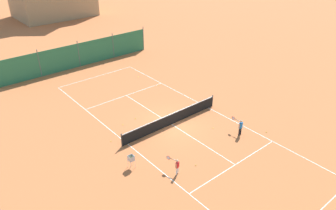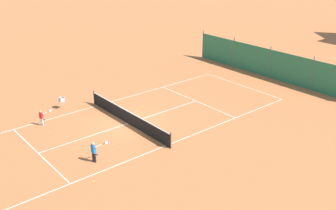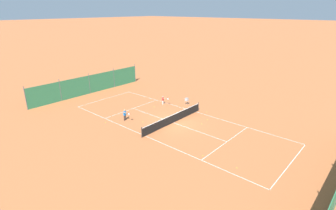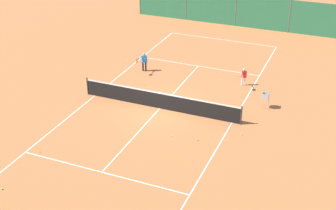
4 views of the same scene
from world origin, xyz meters
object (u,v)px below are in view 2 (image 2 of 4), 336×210
(player_near_service, at_px, (94,150))
(tennis_ball_by_net_right, at_px, (49,133))
(tennis_ball_by_net_left, at_px, (131,102))
(tennis_ball_service_box, at_px, (104,99))
(tennis_ball_far_corner, at_px, (250,104))
(ball_hopper, at_px, (62,100))
(tennis_ball_alley_left, at_px, (227,116))
(tennis_ball_mid_court, at_px, (93,182))
(tennis_ball_alley_right, at_px, (113,145))
(tennis_ball_near_corner, at_px, (142,107))
(player_far_baseline, at_px, (42,116))
(tennis_net, at_px, (128,117))

(player_near_service, xyz_separation_m, tennis_ball_by_net_right, (-4.99, -0.55, -0.70))
(tennis_ball_by_net_left, bearing_deg, tennis_ball_service_box, -144.20)
(tennis_ball_far_corner, height_order, ball_hopper, ball_hopper)
(tennis_ball_service_box, height_order, tennis_ball_alley_left, same)
(tennis_ball_alley_left, bearing_deg, tennis_ball_mid_court, -83.99)
(tennis_ball_by_net_left, bearing_deg, tennis_ball_alley_right, -43.62)
(player_near_service, distance_m, tennis_ball_far_corner, 13.36)
(tennis_ball_by_net_left, xyz_separation_m, ball_hopper, (-2.30, -4.61, 0.63))
(player_near_service, xyz_separation_m, tennis_ball_near_corner, (-4.68, 6.74, -0.70))
(player_far_baseline, distance_m, tennis_ball_alley_right, 5.96)
(tennis_net, bearing_deg, tennis_ball_near_corner, 124.95)
(tennis_ball_service_box, height_order, ball_hopper, ball_hopper)
(player_near_service, height_order, tennis_ball_by_net_left, player_near_service)
(player_far_baseline, relative_size, tennis_ball_by_net_left, 16.68)
(tennis_ball_alley_right, relative_size, tennis_ball_far_corner, 1.00)
(tennis_ball_by_net_right, distance_m, tennis_ball_mid_court, 6.77)
(tennis_net, height_order, tennis_ball_alley_left, tennis_net)
(tennis_ball_alley_right, bearing_deg, tennis_net, 129.42)
(player_far_baseline, relative_size, player_near_service, 0.88)
(tennis_ball_service_box, height_order, tennis_ball_by_net_right, same)
(tennis_ball_service_box, distance_m, tennis_ball_alley_right, 7.74)
(tennis_net, height_order, tennis_ball_near_corner, tennis_net)
(tennis_ball_by_net_left, distance_m, tennis_ball_near_corner, 1.30)
(tennis_ball_near_corner, xyz_separation_m, tennis_ball_far_corner, (4.94, 6.60, 0.00))
(tennis_ball_alley_right, relative_size, ball_hopper, 0.07)
(tennis_ball_alley_right, bearing_deg, tennis_ball_alley_left, 80.49)
(tennis_ball_alley_right, xyz_separation_m, tennis_ball_near_corner, (-3.77, 4.96, 0.00))
(tennis_ball_alley_right, relative_size, tennis_ball_mid_court, 1.00)
(player_near_service, relative_size, tennis_ball_alley_left, 19.01)
(tennis_ball_far_corner, relative_size, tennis_ball_by_net_right, 1.00)
(player_far_baseline, xyz_separation_m, tennis_ball_by_net_right, (1.46, -0.23, -0.61))
(tennis_ball_far_corner, xyz_separation_m, tennis_ball_by_net_right, (-5.25, -13.88, 0.00))
(tennis_ball_service_box, height_order, tennis_ball_mid_court, same)
(tennis_net, relative_size, tennis_ball_by_net_right, 139.09)
(tennis_ball_near_corner, distance_m, tennis_ball_by_net_right, 7.29)
(player_near_service, bearing_deg, ball_hopper, 166.48)
(tennis_ball_service_box, bearing_deg, tennis_ball_mid_court, -33.82)
(player_far_baseline, relative_size, tennis_ball_alley_left, 16.68)
(tennis_ball_near_corner, relative_size, tennis_ball_mid_court, 1.00)
(player_near_service, distance_m, tennis_ball_alley_left, 10.45)
(tennis_net, height_order, tennis_ball_mid_court, tennis_net)
(tennis_net, distance_m, player_far_baseline, 5.77)
(tennis_ball_near_corner, bearing_deg, tennis_ball_by_net_right, -92.44)
(tennis_ball_alley_right, xyz_separation_m, tennis_ball_by_net_right, (-4.08, -2.33, 0.00))
(player_far_baseline, bearing_deg, tennis_ball_far_corner, 63.81)
(tennis_net, bearing_deg, ball_hopper, -156.65)
(tennis_ball_alley_right, distance_m, tennis_ball_near_corner, 6.23)
(tennis_net, distance_m, tennis_ball_by_net_right, 5.26)
(tennis_ball_by_net_left, bearing_deg, tennis_ball_mid_court, -45.07)
(player_near_service, xyz_separation_m, tennis_ball_service_box, (-7.82, 5.27, -0.70))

